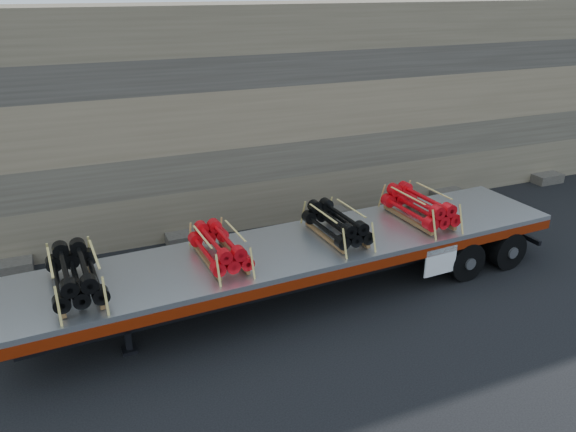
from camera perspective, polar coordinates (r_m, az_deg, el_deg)
name	(u,v)px	position (r m, az deg, el deg)	size (l,w,h in m)	color
ground	(341,296)	(14.91, 5.42, -8.05)	(120.00, 120.00, 0.00)	black
rock_wall	(254,114)	(19.22, -3.47, 10.34)	(44.00, 3.00, 7.00)	#7A6B54
trailer	(304,269)	(14.62, 1.63, -5.36)	(14.42, 2.77, 1.44)	#B7BABF
bundle_front	(75,275)	(12.84, -20.79, -5.63)	(1.08, 2.16, 0.76)	black
bundle_midfront	(220,248)	(13.37, -6.96, -3.23)	(0.98, 1.96, 0.70)	red
bundle_midrear	(337,224)	(14.57, 4.96, -0.84)	(1.01, 2.02, 0.71)	black
bundle_rear	(419,207)	(15.98, 13.21, 0.90)	(1.08, 2.17, 0.77)	red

